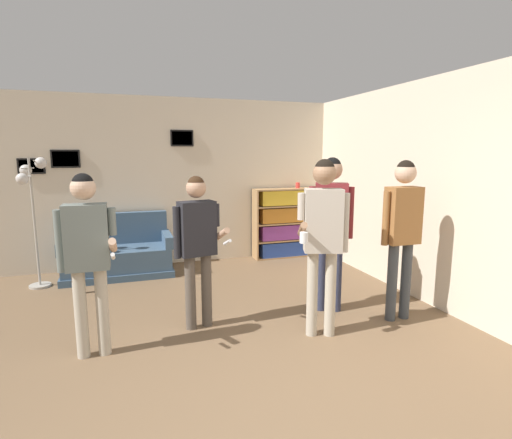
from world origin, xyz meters
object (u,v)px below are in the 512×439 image
bookshelf (287,223)px  person_player_foreground_left (87,247)px  couch (118,255)px  person_spectator_near_bookshelf (331,217)px  drinking_cup (298,185)px  person_watcher_holding_cup (323,229)px  bottle_on_floor (80,286)px  floor_lamp (32,196)px  person_spectator_far_right (402,223)px  person_player_foreground_center (197,237)px

bookshelf → person_player_foreground_left: bearing=-137.8°
couch → person_spectator_near_bookshelf: 3.35m
person_player_foreground_left → drinking_cup: bearing=40.3°
person_watcher_holding_cup → bottle_on_floor: size_ratio=6.97×
floor_lamp → person_spectator_far_right: floor_lamp is taller
person_player_foreground_left → bottle_on_floor: 2.04m
person_spectator_near_bookshelf → person_watcher_holding_cup: bearing=-125.1°
person_watcher_holding_cup → floor_lamp: bearing=139.6°
person_spectator_far_right → person_player_foreground_left: bearing=176.8°
person_watcher_holding_cup → person_spectator_near_bookshelf: (0.39, 0.56, 0.01)m
couch → drinking_cup: (3.03, 0.20, 0.97)m
person_watcher_holding_cup → person_spectator_far_right: size_ratio=1.01×
bookshelf → person_spectator_far_right: person_spectator_far_right is taller
couch → bottle_on_floor: bearing=-122.5°
person_player_foreground_center → person_spectator_far_right: person_spectator_far_right is taller
drinking_cup → person_player_foreground_left: bearing=-139.7°
person_player_foreground_left → person_spectator_far_right: person_spectator_far_right is taller
person_watcher_holding_cup → drinking_cup: (1.08, 3.01, 0.17)m
couch → bookshelf: bearing=3.9°
person_player_foreground_center → person_spectator_near_bookshelf: 1.52m
couch → person_spectator_far_right: person_spectator_far_right is taller
person_player_foreground_center → couch: bearing=110.3°
floor_lamp → person_player_foreground_center: bearing=-46.6°
person_player_foreground_center → bottle_on_floor: size_ratio=6.30×
floor_lamp → person_watcher_holding_cup: (2.98, -2.54, -0.16)m
floor_lamp → person_player_foreground_left: bearing=-69.7°
bottle_on_floor → person_player_foreground_center: bearing=-49.0°
floor_lamp → drinking_cup: floor_lamp is taller
drinking_cup → person_watcher_holding_cup: bearing=-109.7°
floor_lamp → person_spectator_near_bookshelf: 3.92m
person_player_foreground_left → drinking_cup: (3.22, 2.74, 0.25)m
person_spectator_far_right → person_watcher_holding_cup: bearing=-174.6°
person_player_foreground_center → person_player_foreground_left: bearing=-163.3°
floor_lamp → bottle_on_floor: bearing=-40.2°
person_spectator_near_bookshelf → bookshelf: bearing=78.7°
floor_lamp → person_spectator_near_bookshelf: bearing=-30.5°
bottle_on_floor → drinking_cup: 3.81m
floor_lamp → person_spectator_far_right: 4.68m
floor_lamp → person_watcher_holding_cup: bearing=-40.4°
couch → floor_lamp: 1.43m
couch → person_player_foreground_center: person_player_foreground_center is taller
bookshelf → floor_lamp: bearing=-173.1°
bookshelf → couch: bearing=-176.1°
floor_lamp → drinking_cup: 4.09m
person_spectator_near_bookshelf → person_player_foreground_center: bearing=179.2°
person_spectator_near_bookshelf → drinking_cup: 2.55m
bookshelf → person_player_foreground_center: (-2.00, -2.43, 0.37)m
floor_lamp → person_watcher_holding_cup: 3.92m
couch → person_player_foreground_center: bearing=-69.7°
person_spectator_far_right → floor_lamp: bearing=148.4°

